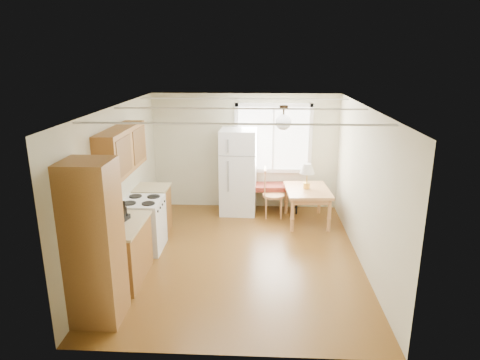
# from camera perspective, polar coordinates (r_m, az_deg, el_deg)

# --- Properties ---
(room_shell) EXTENTS (4.60, 5.60, 2.62)m
(room_shell) POSITION_cam_1_polar(r_m,az_deg,el_deg) (6.89, -0.09, -0.74)
(room_shell) COLOR #4D2D0F
(room_shell) RESTS_ON ground
(kitchen_run) EXTENTS (0.65, 3.40, 2.20)m
(kitchen_run) POSITION_cam_1_polar(r_m,az_deg,el_deg) (6.75, -15.15, -5.42)
(kitchen_run) COLOR brown
(kitchen_run) RESTS_ON ground
(window_unit) EXTENTS (1.64, 0.05, 1.51)m
(window_unit) POSITION_cam_1_polar(r_m,az_deg,el_deg) (9.22, 4.45, 5.54)
(window_unit) COLOR white
(window_unit) RESTS_ON room_shell
(pendant_light) EXTENTS (0.26, 0.26, 0.40)m
(pendant_light) POSITION_cam_1_polar(r_m,az_deg,el_deg) (7.07, 5.81, 7.80)
(pendant_light) COLOR black
(pendant_light) RESTS_ON room_shell
(refrigerator) EXTENTS (0.77, 0.78, 1.80)m
(refrigerator) POSITION_cam_1_polar(r_m,az_deg,el_deg) (9.03, -0.23, 1.13)
(refrigerator) COLOR white
(refrigerator) RESTS_ON ground
(bench) EXTENTS (1.31, 0.55, 0.59)m
(bench) POSITION_cam_1_polar(r_m,az_deg,el_deg) (9.22, 4.19, -0.99)
(bench) COLOR maroon
(bench) RESTS_ON ground
(dining_table) EXTENTS (0.91, 1.18, 0.71)m
(dining_table) POSITION_cam_1_polar(r_m,az_deg,el_deg) (8.66, 8.95, -1.82)
(dining_table) COLOR #B17744
(dining_table) RESTS_ON ground
(chair) EXTENTS (0.46, 0.46, 1.04)m
(chair) POSITION_cam_1_polar(r_m,az_deg,el_deg) (8.87, 3.90, -1.25)
(chair) COLOR #B17744
(chair) RESTS_ON ground
(table_lamp) EXTENTS (0.29, 0.29, 0.51)m
(table_lamp) POSITION_cam_1_polar(r_m,az_deg,el_deg) (8.55, 8.96, 1.25)
(table_lamp) COLOR gold
(table_lamp) RESTS_ON dining_table
(coffee_maker) EXTENTS (0.21, 0.24, 0.33)m
(coffee_maker) POSITION_cam_1_polar(r_m,az_deg,el_deg) (6.61, -15.51, -4.24)
(coffee_maker) COLOR black
(coffee_maker) RESTS_ON kitchen_run
(kettle) EXTENTS (0.10, 0.10, 0.20)m
(kettle) POSITION_cam_1_polar(r_m,az_deg,el_deg) (6.43, -16.28, -5.25)
(kettle) COLOR red
(kettle) RESTS_ON kitchen_run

